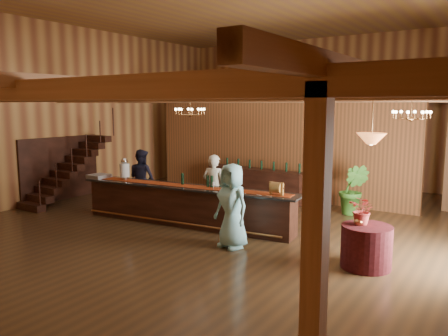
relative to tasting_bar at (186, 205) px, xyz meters
The scene contains 26 objects.
floor 1.20m from the tasting_bar, 43.00° to the left, with size 14.00×14.00×0.00m, color #442E19.
wall_back 8.10m from the tasting_bar, 84.12° to the left, with size 12.00×0.10×5.50m, color #AE7A3E.
wall_left 5.72m from the tasting_bar, behind, with size 0.10×14.00×5.50m, color #AE7A3E.
beam_grid 3.11m from the tasting_bar, 57.48° to the left, with size 11.90×13.90×0.39m.
support_posts 1.38m from the tasting_bar, 16.99° to the left, with size 9.20×10.20×3.20m.
partition_wall 4.38m from the tasting_bar, 85.99° to the left, with size 9.00×0.18×3.10m, color brown.
staircase 4.68m from the tasting_bar, behind, with size 1.00×2.80×2.00m.
backroom_boxes 6.26m from the tasting_bar, 85.38° to the left, with size 4.10×0.60×1.10m.
tasting_bar is the anchor object (origin of this frame).
beverage_dispenser 2.10m from the tasting_bar, behind, with size 0.26×0.26×0.60m.
glass_rack_tray 2.83m from the tasting_bar, behind, with size 0.50×0.50×0.10m, color gray.
raffle_drum 2.51m from the tasting_bar, ahead, with size 0.34×0.24×0.30m.
bar_bottle_0 0.67m from the tasting_bar, 150.14° to the left, with size 0.07×0.07×0.30m, color black.
bar_bottle_1 0.87m from the tasting_bar, 17.83° to the left, with size 0.07×0.07×0.30m, color black.
bar_bottle_2 0.95m from the tasting_bar, 16.03° to the left, with size 0.07×0.07×0.30m, color black.
backbar_shelf 3.71m from the tasting_bar, 91.21° to the left, with size 3.44×0.54×0.97m, color #3D1C13.
round_table 4.65m from the tasting_bar, ahead, with size 0.92×0.92×0.80m, color #4A1217.
chandelier_left 2.58m from the tasting_bar, 120.79° to the left, with size 0.80×0.80×0.53m.
chandelier_right 5.67m from the tasting_bar, 21.24° to the left, with size 0.80×0.80×0.57m.
pendant_lamp 5.02m from the tasting_bar, ahead, with size 0.52×0.52×0.90m.
bartender 0.87m from the tasting_bar, 58.62° to the left, with size 0.64×0.42×1.75m, color beige.
staff_second 2.42m from the tasting_bar, 160.49° to the left, with size 0.83×0.65×1.72m, color black.
guest 2.14m from the tasting_bar, 23.87° to the right, with size 0.88×0.57×1.80m, color #8EDEE8.
floor_plant 4.62m from the tasting_bar, 45.97° to the left, with size 0.77×0.62×1.41m, color #377422.
table_flowers 4.58m from the tasting_bar, ahead, with size 0.48×0.42×0.54m, color #A62E29.
table_vase 4.53m from the tasting_bar, ahead, with size 0.14×0.14×0.28m, color #A16C3B.
Camera 1 is at (5.91, -9.15, 3.00)m, focal length 35.00 mm.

